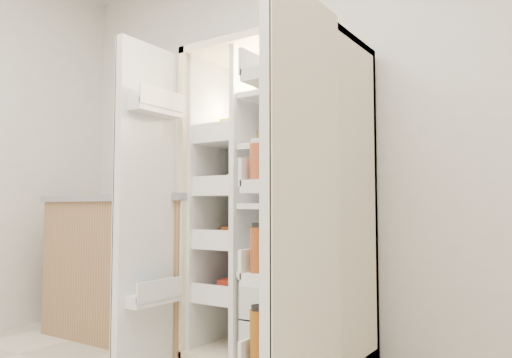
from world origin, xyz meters
The scene contains 5 objects.
wall_back centered at (0.00, 2.00, 1.35)m, with size 4.00×0.02×2.70m, color silver.
refrigerator centered at (0.07, 1.65, 0.74)m, with size 0.92×0.70×1.80m.
freezer_door centered at (-0.44, 1.05, 0.89)m, with size 0.15×0.40×1.72m.
fridge_door centered at (0.54, 0.96, 0.87)m, with size 0.17×0.58×1.72m.
kitchen_counter centered at (-1.02, 1.57, 0.48)m, with size 1.32×0.70×0.96m.
Camera 1 is at (1.48, -0.79, 0.86)m, focal length 34.00 mm.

